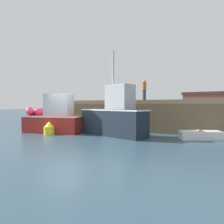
% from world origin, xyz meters
% --- Properties ---
extents(ground, '(120.00, 160.00, 0.10)m').
position_xyz_m(ground, '(0.00, 0.00, -0.05)').
color(ground, '#2D4756').
extents(pier, '(11.07, 7.70, 2.03)m').
position_xyz_m(pier, '(2.73, 6.48, 1.68)').
color(pier, brown).
rests_on(pier, ground).
extents(fishing_boat_near_left, '(3.88, 1.96, 2.39)m').
position_xyz_m(fishing_boat_near_left, '(-1.42, 0.69, 0.92)').
color(fishing_boat_near_left, maroon).
rests_on(fishing_boat_near_left, ground).
extents(fishing_boat_near_right, '(4.30, 2.28, 4.72)m').
position_xyz_m(fishing_boat_near_right, '(2.53, 1.34, 1.05)').
color(fishing_boat_near_right, '#19232D').
rests_on(fishing_boat_near_right, ground).
extents(rowboat, '(2.14, 1.57, 0.46)m').
position_xyz_m(rowboat, '(6.90, 2.20, 0.21)').
color(rowboat, white).
rests_on(rowboat, ground).
extents(dockworker, '(0.34, 0.34, 1.79)m').
position_xyz_m(dockworker, '(2.18, 7.51, 2.93)').
color(dockworker, '#2D3342').
rests_on(dockworker, pier).
extents(warehouse, '(10.10, 7.12, 4.02)m').
position_xyz_m(warehouse, '(6.51, 34.55, 2.03)').
color(warehouse, brown).
rests_on(warehouse, ground).
extents(mooring_buoy_foreground, '(0.60, 0.60, 0.77)m').
position_xyz_m(mooring_buoy_foreground, '(-1.00, -0.05, 0.35)').
color(mooring_buoy_foreground, yellow).
rests_on(mooring_buoy_foreground, ground).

